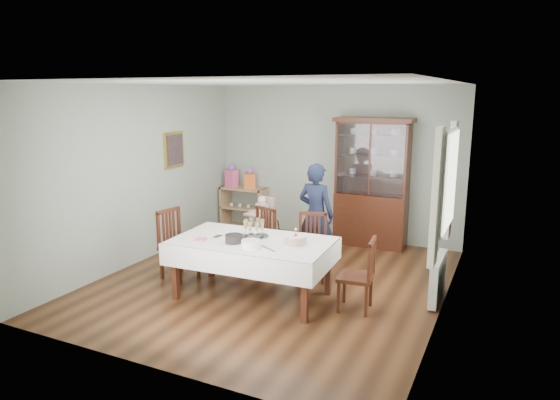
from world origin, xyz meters
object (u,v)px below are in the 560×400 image
Objects in this scene: china_cabinet at (372,181)px; birthday_cake at (296,241)px; chair_end_left at (179,258)px; champagne_tray at (254,232)px; sideboard at (244,208)px; gift_bag_orange at (250,179)px; gift_bag_pink at (232,177)px; high_chair at (262,232)px; chair_far_left at (258,252)px; dining_table at (253,268)px; woman at (316,215)px; chair_far_right at (312,260)px; chair_end_right at (357,289)px.

china_cabinet is 7.05× the size of birthday_cake.
champagne_tray is at bearing -80.75° from chair_end_left.
sideboard is 0.60m from gift_bag_orange.
gift_bag_orange is (-2.35, 0.00, -0.15)m from china_cabinet.
sideboard is 2.03× the size of gift_bag_pink.
champagne_tray reaches higher than birthday_cake.
chair_far_left is at bearing -53.57° from high_chair.
dining_table is 1.31× the size of woman.
gift_bag_pink is (-1.32, 1.27, 0.62)m from high_chair.
high_chair is 2.44× the size of gift_bag_orange.
gift_bag_pink reaches higher than chair_far_left.
chair_end_left is (-0.86, -0.76, 0.02)m from chair_far_left.
gift_bag_orange is at bearing 17.68° from chair_end_left.
dining_table is 3.32m from gift_bag_orange.
gift_bag_pink reaches higher than dining_table.
sideboard is 3.28m from champagne_tray.
chair_far_left is at bearing -37.78° from chair_end_left.
sideboard is 3.69m from birthday_cake.
chair_far_right reaches higher than chair_end_right.
woman is at bearing -35.76° from gift_bag_orange.
sideboard is 4.08m from chair_end_right.
woman reaches higher than birthday_cake.
gift_bag_orange is at bearing 140.08° from high_chair.
chair_far_left is 0.95× the size of high_chair.
china_cabinet is 2.85m from chair_end_right.
chair_end_right is 2.44m from high_chair.
gift_bag_orange is (-0.34, 2.71, 0.69)m from chair_end_left.
chair_end_right is 4.01m from gift_bag_orange.
chair_far_right is at bearing 98.81° from birthday_cake.
gift_bag_orange is at bearing 119.06° from chair_far_right.
sideboard is at bearing 120.79° from chair_far_right.
chair_end_left is at bearing -173.02° from chair_far_right.
chair_end_right is 2.27× the size of gift_bag_orange.
gift_bag_pink reaches higher than chair_end_left.
china_cabinet is at bearing 55.54° from high_chair.
woman is 2.65m from gift_bag_pink.
sideboard is 0.98× the size of chair_far_left.
gift_bag_orange is (-1.57, 2.74, 0.14)m from champagne_tray.
woman reaches higher than gift_bag_pink.
champagne_tray is (0.65, -1.47, 0.45)m from high_chair.
champagne_tray is 3.38m from gift_bag_pink.
champagne_tray is at bearing 106.68° from dining_table.
chair_end_right is 0.93× the size of high_chair.
chair_far_left is 0.59× the size of woman.
gift_bag_pink is (-2.27, 1.35, 0.21)m from woman.
gift_bag_pink is at bearing 180.00° from gift_bag_orange.
birthday_cake is 3.82m from gift_bag_pink.
gift_bag_orange reaches higher than high_chair.
woman reaches higher than chair_end_left.
birthday_cake reaches higher than dining_table.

